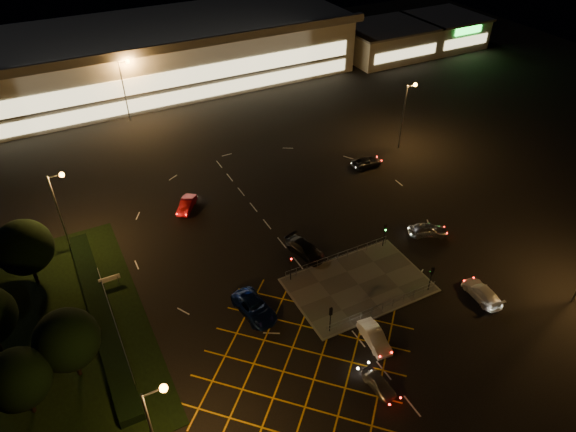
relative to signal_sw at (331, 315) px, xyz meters
name	(u,v)px	position (x,y,z in m)	size (l,w,h in m)	color
ground	(332,280)	(4.00, 5.99, -2.37)	(180.00, 180.00, 0.00)	black
pedestrian_island	(358,285)	(6.00, 3.99, -2.31)	(14.00, 9.00, 0.12)	#4C4944
grass_verge	(48,335)	(-24.00, 11.99, -2.33)	(18.00, 30.00, 0.08)	black
hedge	(100,314)	(-19.00, 11.99, -1.87)	(2.00, 26.00, 1.00)	black
supermarket	(160,54)	(4.00, 67.95, 2.95)	(72.00, 26.50, 10.50)	beige
retail_unit_a	(386,41)	(50.00, 59.97, 0.85)	(18.80, 14.80, 6.35)	beige
retail_unit_b	(444,30)	(66.00, 59.95, 0.85)	(14.80, 14.80, 6.35)	beige
streetlight_sw	(156,423)	(-17.56, -6.01, 4.20)	(1.78, 0.56, 10.03)	slate
streetlight_nw	(60,202)	(-19.56, 23.99, 4.20)	(1.78, 0.56, 10.03)	slate
streetlight_ne	(407,107)	(28.44, 25.99, 4.20)	(1.78, 0.56, 10.03)	slate
streetlight_far_left	(125,82)	(-5.56, 53.99, 4.20)	(1.78, 0.56, 10.03)	slate
streetlight_far_right	(333,41)	(34.44, 55.99, 4.20)	(1.78, 0.56, 10.03)	slate
signal_sw	(331,315)	(0.00, 0.00, 0.00)	(0.28, 0.30, 3.15)	black
signal_se	(432,274)	(12.00, 0.00, 0.00)	(0.28, 0.30, 3.15)	black
signal_nw	(291,264)	(0.00, 7.99, 0.00)	(0.28, 0.30, 3.15)	black
signal_ne	(385,231)	(12.00, 7.99, 0.00)	(0.28, 0.30, 3.15)	black
tree_a	(18,380)	(-26.00, 3.99, 1.97)	(5.04, 5.04, 6.86)	black
tree_c	(24,247)	(-24.00, 19.99, 2.59)	(5.76, 5.76, 7.84)	black
tree_e	(67,340)	(-22.00, 5.99, 2.28)	(5.40, 5.40, 7.35)	black
car_near_silver	(379,383)	(0.51, -7.22, -1.76)	(1.44, 3.57, 1.22)	#BABDC2
car_queue_white	(374,337)	(3.03, -3.01, -1.65)	(1.52, 4.37, 1.44)	white
car_left_blue	(254,308)	(-5.35, 5.49, -1.59)	(2.59, 5.63, 1.56)	#0D1C4F
car_far_dkgrey	(305,249)	(3.43, 10.99, -1.61)	(2.11, 5.20, 1.51)	black
car_right_silver	(428,230)	(17.96, 7.32, -1.59)	(1.82, 4.54, 1.55)	#A4A7AC
car_circ_red	(187,205)	(-5.64, 25.49, -1.67)	(1.47, 4.21, 1.39)	maroon
car_east_grey	(367,162)	(20.58, 23.77, -1.75)	(2.05, 4.45, 1.24)	black
car_approach_white	(482,293)	(16.17, -3.30, -1.66)	(1.97, 4.85, 1.41)	silver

